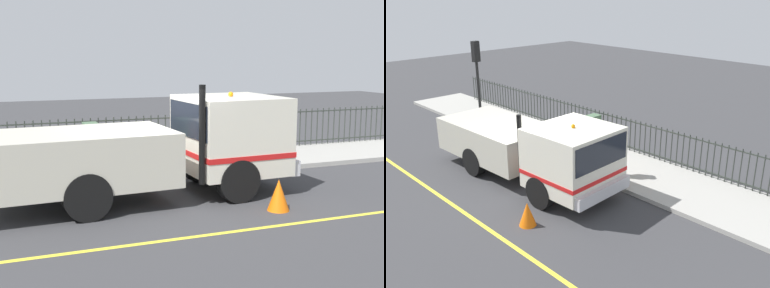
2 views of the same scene
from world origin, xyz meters
TOP-DOWN VIEW (x-y plane):
  - ground_plane at (0.00, 0.00)m, footprint 53.86×53.86m
  - sidewalk_slab at (2.92, 0.00)m, footprint 2.83×24.48m
  - lane_marking at (-2.70, 0.00)m, footprint 0.12×22.03m
  - work_truck at (0.02, -0.12)m, footprint 2.56×7.02m
  - worker_standing at (2.06, -1.58)m, footprint 0.57×0.44m
  - iron_fence at (4.17, 0.00)m, footprint 0.04×20.84m
  - traffic_light_near at (1.68, 5.78)m, footprint 0.32×0.25m
  - utility_cabinet at (3.50, 0.89)m, footprint 0.89×0.40m
  - traffic_cone at (-1.81, -1.97)m, footprint 0.46×0.46m

SIDE VIEW (x-z plane):
  - ground_plane at x=0.00m, z-range 0.00..0.00m
  - lane_marking at x=-2.70m, z-range 0.00..0.01m
  - sidewalk_slab at x=2.92m, z-range 0.00..0.13m
  - traffic_cone at x=-1.81m, z-range 0.00..0.66m
  - utility_cabinet at x=3.50m, z-range 0.13..1.31m
  - iron_fence at x=4.17m, z-range 0.14..1.40m
  - worker_standing at x=2.06m, z-range 0.33..2.09m
  - work_truck at x=0.02m, z-range -0.07..2.53m
  - traffic_light_near at x=1.68m, z-range 0.93..4.67m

